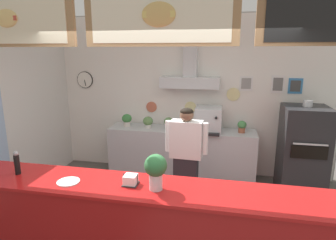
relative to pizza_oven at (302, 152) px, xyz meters
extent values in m
cube|color=#9E9E99|center=(-1.87, 0.66, 0.74)|extent=(5.20, 0.12, 2.95)
cube|color=white|center=(-1.87, 0.59, 0.74)|extent=(5.16, 0.01, 2.91)
cylinder|color=black|center=(-4.00, 0.58, 1.01)|extent=(0.33, 0.02, 0.33)
cylinder|color=white|center=(-4.00, 0.57, 1.01)|extent=(0.31, 0.01, 0.31)
cube|color=black|center=(-3.99, 0.56, 0.96)|extent=(0.03, 0.01, 0.11)
cylinder|color=#C1664C|center=(-2.64, 0.58, 0.52)|extent=(0.21, 0.02, 0.21)
cylinder|color=beige|center=(-1.89, 0.58, 0.54)|extent=(0.21, 0.02, 0.21)
cylinder|color=beige|center=(-1.12, 0.58, 0.81)|extent=(0.24, 0.02, 0.24)
cube|color=teal|center=(-0.08, 0.58, 0.98)|extent=(0.23, 0.02, 0.27)
cube|color=#404040|center=(-0.08, 0.57, 0.98)|extent=(0.17, 0.01, 0.19)
cube|color=white|center=(-0.90, 0.58, 1.01)|extent=(0.23, 0.02, 0.26)
cube|color=gray|center=(-0.90, 0.57, 1.01)|extent=(0.17, 0.01, 0.19)
cube|color=white|center=(-0.37, 0.58, 1.01)|extent=(0.22, 0.02, 0.31)
cube|color=slate|center=(-0.37, 0.57, 1.01)|extent=(0.16, 0.01, 0.22)
cube|color=silver|center=(-1.89, 0.44, 1.02)|extent=(1.06, 0.32, 0.20)
cube|color=silver|center=(-1.89, 0.48, 1.64)|extent=(0.24, 0.24, 1.05)
cube|color=#9E754C|center=(-3.48, -1.97, 1.88)|extent=(1.48, 0.05, 0.54)
cube|color=beige|center=(-3.48, -2.00, 1.88)|extent=(1.33, 0.01, 0.48)
ellipsoid|color=#E5BC70|center=(-3.48, -2.01, 1.90)|extent=(0.26, 0.04, 0.18)
cube|color=#B74233|center=(-3.48, -2.02, 1.90)|extent=(0.25, 0.01, 0.05)
cube|color=#9E754C|center=(-1.87, -1.97, 1.88)|extent=(1.48, 0.05, 0.54)
cube|color=#F2E5C6|center=(-1.87, -2.00, 1.88)|extent=(1.33, 0.01, 0.48)
ellipsoid|color=#DBAD60|center=(-1.87, -2.01, 1.90)|extent=(0.32, 0.04, 0.22)
cube|color=#E5C666|center=(-1.87, -2.02, 1.90)|extent=(0.30, 0.01, 0.06)
cube|color=maroon|center=(-1.87, -2.31, -0.22)|extent=(3.77, 0.57, 1.03)
cube|color=#B31515|center=(-1.87, -2.31, 0.31)|extent=(3.85, 0.60, 0.03)
cube|color=#B7BABF|center=(-2.00, 0.26, -0.27)|extent=(2.65, 0.55, 0.93)
cube|color=#929499|center=(-2.00, 0.26, -0.57)|extent=(2.51, 0.51, 0.02)
cube|color=#232326|center=(0.00, 0.00, 0.00)|extent=(0.68, 0.71, 1.47)
cube|color=black|center=(0.00, -0.36, 0.11)|extent=(0.51, 0.02, 0.20)
cube|color=silver|center=(0.00, -0.38, 0.24)|extent=(0.48, 0.02, 0.02)
cylinder|color=silver|center=(0.00, 0.00, 0.78)|extent=(0.14, 0.14, 0.10)
cube|color=#232328|center=(-1.75, -0.93, -0.31)|extent=(0.34, 0.21, 0.86)
cube|color=white|center=(-1.75, -0.93, 0.38)|extent=(0.45, 0.24, 0.52)
cylinder|color=white|center=(-1.49, -0.94, 0.41)|extent=(0.08, 0.08, 0.44)
cylinder|color=white|center=(-2.01, -0.92, 0.41)|extent=(0.08, 0.08, 0.44)
sphere|color=brown|center=(-1.75, -0.93, 0.73)|extent=(0.19, 0.19, 0.19)
ellipsoid|color=black|center=(-1.75, -0.93, 0.77)|extent=(0.18, 0.18, 0.10)
cube|color=silver|center=(-1.52, 0.24, 0.41)|extent=(0.45, 0.45, 0.43)
cylinder|color=#4C4C51|center=(-1.61, -0.02, 0.38)|extent=(0.06, 0.06, 0.06)
cube|color=black|center=(-1.52, -0.03, 0.21)|extent=(0.41, 0.10, 0.04)
sphere|color=black|center=(-1.39, -0.01, 0.49)|extent=(0.04, 0.04, 0.04)
cylinder|color=#4C4C51|center=(-2.25, 0.28, 0.23)|extent=(0.12, 0.12, 0.07)
ellipsoid|color=#5B844C|center=(-2.25, 0.28, 0.32)|extent=(0.16, 0.16, 0.15)
cylinder|color=beige|center=(-2.63, 0.25, 0.22)|extent=(0.13, 0.13, 0.06)
ellipsoid|color=#5B844C|center=(-2.63, 0.25, 0.32)|extent=(0.18, 0.18, 0.16)
cylinder|color=beige|center=(-3.04, 0.27, 0.24)|extent=(0.13, 0.13, 0.09)
ellipsoid|color=#387A3D|center=(-3.04, 0.27, 0.34)|extent=(0.18, 0.18, 0.16)
cylinder|color=#9E563D|center=(-0.95, 0.26, 0.23)|extent=(0.12, 0.12, 0.09)
ellipsoid|color=#47894C|center=(-0.95, 0.26, 0.33)|extent=(0.15, 0.15, 0.14)
cylinder|color=black|center=(-3.32, -2.31, 0.43)|extent=(0.06, 0.06, 0.20)
sphere|color=gray|center=(-3.32, -2.31, 0.55)|extent=(0.05, 0.05, 0.05)
cylinder|color=white|center=(-2.70, -2.38, 0.33)|extent=(0.22, 0.22, 0.01)
cylinder|color=silver|center=(-1.83, -2.35, 0.40)|extent=(0.12, 0.12, 0.16)
cylinder|color=gray|center=(-1.83, -2.35, 0.35)|extent=(0.11, 0.11, 0.05)
ellipsoid|color=#2D6638|center=(-1.83, -2.35, 0.56)|extent=(0.21, 0.21, 0.21)
cube|color=#262628|center=(-2.09, -2.30, 0.33)|extent=(0.14, 0.14, 0.01)
cylinder|color=#262628|center=(-2.16, -2.30, 0.38)|extent=(0.01, 0.01, 0.11)
cylinder|color=#262628|center=(-2.02, -2.30, 0.38)|extent=(0.01, 0.01, 0.11)
cube|color=white|center=(-2.09, -2.30, 0.37)|extent=(0.12, 0.12, 0.09)
camera|label=1|loc=(-1.23, -4.73, 1.57)|focal=30.92mm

